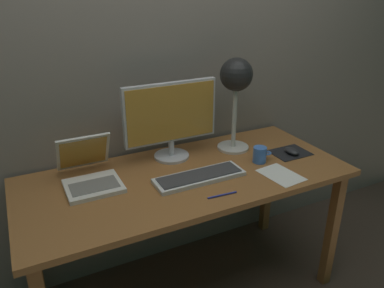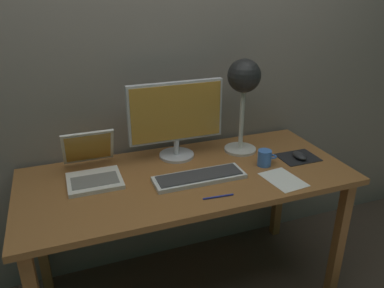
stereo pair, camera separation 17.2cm
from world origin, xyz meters
name	(u,v)px [view 2 (the right image)]	position (x,y,z in m)	size (l,w,h in m)	color
back_wall	(161,45)	(0.00, 0.40, 1.30)	(4.80, 0.06, 2.60)	gray
desk	(188,188)	(0.00, 0.00, 0.66)	(1.60, 0.70, 0.74)	#935B2D
monitor	(176,116)	(0.01, 0.21, 0.97)	(0.50, 0.19, 0.41)	silver
keyboard_main	(199,177)	(0.03, -0.07, 0.75)	(0.44, 0.14, 0.03)	silver
laptop	(91,164)	(-0.44, 0.15, 0.80)	(0.25, 0.33, 0.21)	silver
desk_lamp	(244,83)	(0.37, 0.16, 1.12)	(0.17, 0.17, 0.51)	beige
mousepad	(298,157)	(0.62, -0.03, 0.74)	(0.20, 0.16, 0.00)	black
mouse	(300,156)	(0.61, -0.05, 0.76)	(0.06, 0.10, 0.03)	#28282B
coffee_mug	(265,158)	(0.40, -0.04, 0.78)	(0.11, 0.07, 0.08)	#3F72CC
paper_sheet_by_keyboard	(283,180)	(0.41, -0.21, 0.74)	(0.15, 0.21, 0.00)	white
pen	(218,197)	(0.05, -0.25, 0.74)	(0.01, 0.01, 0.14)	#2633A5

